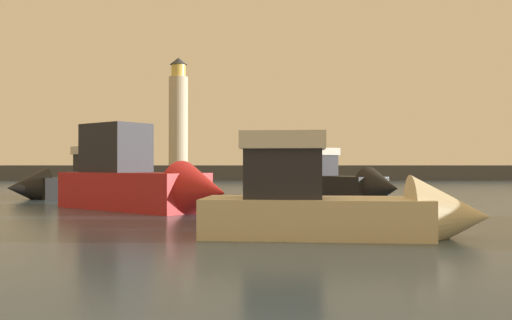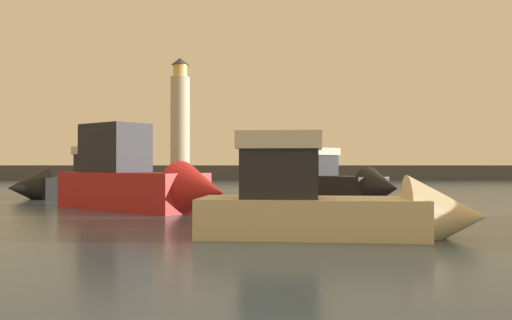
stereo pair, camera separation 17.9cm
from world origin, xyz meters
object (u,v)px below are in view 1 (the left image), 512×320
object	(u,v)px
motorboat_0	(144,181)
motorboat_4	(76,181)
lighthouse	(178,114)
motorboat_2	(341,183)
motorboat_5	(350,205)

from	to	relation	value
motorboat_0	motorboat_4	size ratio (longest dim) A/B	1.15
lighthouse	motorboat_2	distance (m)	40.31
motorboat_0	motorboat_5	distance (m)	11.08
motorboat_4	motorboat_5	bearing A→B (deg)	-53.15
motorboat_0	motorboat_4	xyz separation A→B (m)	(-5.66, 8.61, -0.25)
motorboat_2	motorboat_5	world-z (taller)	motorboat_2
lighthouse	motorboat_5	xyz separation A→B (m)	(11.94, -53.70, -7.43)
lighthouse	motorboat_2	size ratio (longest dim) A/B	1.60
motorboat_5	motorboat_0	bearing A→B (deg)	130.12
motorboat_0	motorboat_5	bearing A→B (deg)	-49.88
motorboat_2	motorboat_5	xyz separation A→B (m)	(-2.54, -16.82, -0.03)
lighthouse	motorboat_4	xyz separation A→B (m)	(-0.86, -36.62, -7.32)
lighthouse	motorboat_5	distance (m)	55.51
motorboat_5	motorboat_2	bearing A→B (deg)	81.41
lighthouse	motorboat_2	bearing A→B (deg)	-68.56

